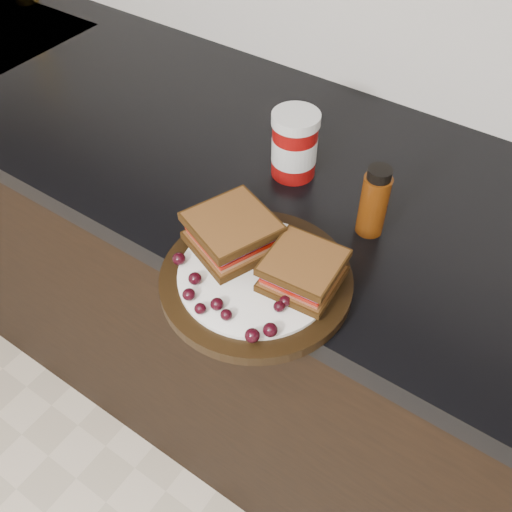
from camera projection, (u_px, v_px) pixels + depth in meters
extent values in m
cube|color=black|center=(321.00, 344.00, 1.32)|extent=(3.96, 0.58, 0.86)
cube|color=black|center=(342.00, 197.00, 1.00)|extent=(3.98, 0.60, 0.04)
cylinder|color=black|center=(256.00, 280.00, 0.83)|extent=(0.28, 0.28, 0.02)
ellipsoid|color=black|center=(179.00, 259.00, 0.82)|extent=(0.02, 0.02, 0.02)
ellipsoid|color=black|center=(195.00, 279.00, 0.80)|extent=(0.02, 0.02, 0.02)
ellipsoid|color=black|center=(189.00, 294.00, 0.78)|extent=(0.02, 0.02, 0.02)
ellipsoid|color=black|center=(200.00, 309.00, 0.76)|extent=(0.02, 0.02, 0.02)
ellipsoid|color=black|center=(217.00, 304.00, 0.77)|extent=(0.02, 0.02, 0.02)
ellipsoid|color=black|center=(226.00, 315.00, 0.76)|extent=(0.02, 0.02, 0.02)
ellipsoid|color=black|center=(252.00, 335.00, 0.73)|extent=(0.02, 0.02, 0.02)
ellipsoid|color=black|center=(270.00, 330.00, 0.74)|extent=(0.02, 0.02, 0.02)
ellipsoid|color=black|center=(279.00, 307.00, 0.77)|extent=(0.02, 0.02, 0.01)
ellipsoid|color=black|center=(285.00, 301.00, 0.77)|extent=(0.02, 0.02, 0.02)
ellipsoid|color=black|center=(315.00, 285.00, 0.79)|extent=(0.02, 0.02, 0.02)
ellipsoid|color=black|center=(309.00, 273.00, 0.81)|extent=(0.02, 0.02, 0.02)
ellipsoid|color=black|center=(299.00, 267.00, 0.81)|extent=(0.02, 0.02, 0.02)
ellipsoid|color=black|center=(232.00, 229.00, 0.87)|extent=(0.02, 0.02, 0.02)
ellipsoid|color=black|center=(214.00, 241.00, 0.85)|extent=(0.01, 0.01, 0.01)
ellipsoid|color=black|center=(210.00, 254.00, 0.83)|extent=(0.02, 0.02, 0.02)
ellipsoid|color=black|center=(248.00, 232.00, 0.86)|extent=(0.02, 0.02, 0.02)
ellipsoid|color=black|center=(234.00, 245.00, 0.84)|extent=(0.02, 0.02, 0.02)
ellipsoid|color=black|center=(207.00, 245.00, 0.84)|extent=(0.02, 0.02, 0.02)
cylinder|color=maroon|center=(294.00, 145.00, 0.97)|extent=(0.08, 0.08, 0.12)
cylinder|color=#532508|center=(374.00, 201.00, 0.87)|extent=(0.05, 0.05, 0.12)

